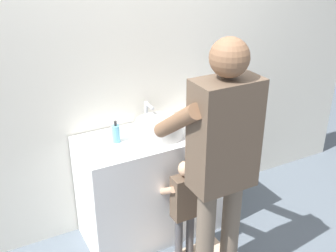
% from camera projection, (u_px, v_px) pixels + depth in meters
% --- Properties ---
extents(ground_plane, '(14.00, 14.00, 0.00)m').
position_uv_depth(ground_plane, '(177.00, 247.00, 3.27)').
color(ground_plane, slate).
extents(back_wall, '(4.40, 0.08, 2.70)m').
position_uv_depth(back_wall, '(139.00, 61.00, 3.18)').
color(back_wall, silver).
rests_on(back_wall, ground).
extents(vanity_cabinet, '(1.24, 0.54, 0.87)m').
position_uv_depth(vanity_cabinet, '(159.00, 182.00, 3.32)').
color(vanity_cabinet, white).
rests_on(vanity_cabinet, ground).
extents(sink_basin, '(0.37, 0.37, 0.11)m').
position_uv_depth(sink_basin, '(160.00, 128.00, 3.09)').
color(sink_basin, silver).
rests_on(sink_basin, vanity_cabinet).
extents(faucet, '(0.18, 0.14, 0.18)m').
position_uv_depth(faucet, '(147.00, 114.00, 3.25)').
color(faucet, '#B7BABF').
rests_on(faucet, vanity_cabinet).
extents(toothbrush_cup, '(0.07, 0.07, 0.21)m').
position_uv_depth(toothbrush_cup, '(200.00, 119.00, 3.25)').
color(toothbrush_cup, silver).
rests_on(toothbrush_cup, vanity_cabinet).
extents(soap_bottle, '(0.06, 0.06, 0.17)m').
position_uv_depth(soap_bottle, '(116.00, 133.00, 2.98)').
color(soap_bottle, '#66B2D1').
rests_on(soap_bottle, vanity_cabinet).
extents(child_toddler, '(0.26, 0.26, 0.84)m').
position_uv_depth(child_toddler, '(184.00, 202.00, 2.97)').
color(child_toddler, '#47474C').
rests_on(child_toddler, ground).
extents(adult_parent, '(0.54, 0.57, 1.75)m').
position_uv_depth(adult_parent, '(222.00, 150.00, 2.53)').
color(adult_parent, '#6B5B4C').
rests_on(adult_parent, ground).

